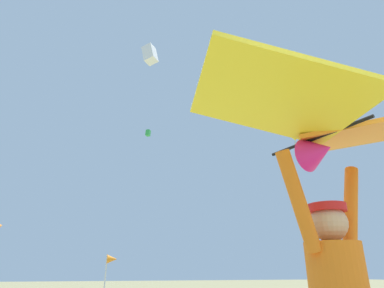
{
  "coord_description": "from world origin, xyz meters",
  "views": [
    {
      "loc": [
        -1.76,
        -1.52,
        1.2
      ],
      "look_at": [
        -0.22,
        2.7,
        2.96
      ],
      "focal_mm": 30.91,
      "sensor_mm": 36.0,
      "label": 1
    }
  ],
  "objects": [
    {
      "name": "held_stunt_kite",
      "position": [
        -0.2,
        0.08,
        2.14
      ],
      "size": [
        2.15,
        1.34,
        0.44
      ],
      "color": "black"
    },
    {
      "name": "distant_kite_white_low_right",
      "position": [
        2.4,
        19.23,
        16.75
      ],
      "size": [
        1.4,
        1.35,
        1.51
      ],
      "color": "white"
    },
    {
      "name": "distant_kite_yellow_low_left",
      "position": [
        11.14,
        14.61,
        9.36
      ],
      "size": [
        0.77,
        0.66,
        1.52
      ],
      "color": "yellow"
    },
    {
      "name": "distant_kite_green_far_center",
      "position": [
        5.57,
        33.58,
        16.51
      ],
      "size": [
        0.68,
        0.66,
        0.76
      ],
      "color": "green"
    },
    {
      "name": "marker_flag",
      "position": [
        -0.55,
        8.32,
        1.46
      ],
      "size": [
        0.3,
        0.24,
        1.69
      ],
      "color": "silver",
      "rests_on": "ground"
    }
  ]
}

